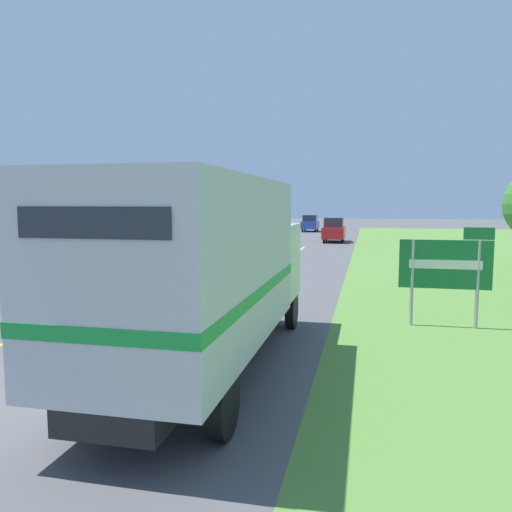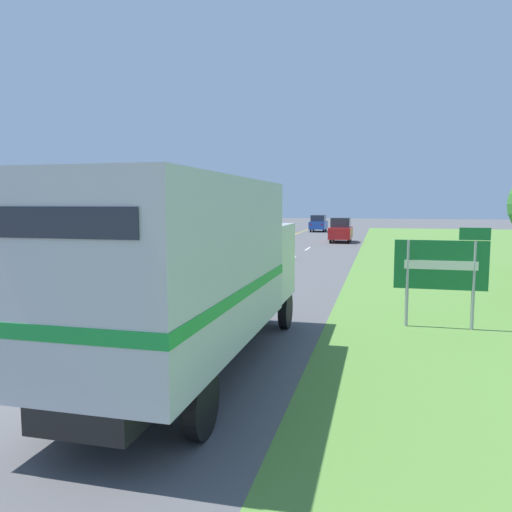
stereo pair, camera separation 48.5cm
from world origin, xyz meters
name	(u,v)px [view 1 (the left image)]	position (x,y,z in m)	size (l,w,h in m)	color
ground_plane	(137,363)	(0.00, 0.00, 0.00)	(200.00, 200.00, 0.00)	#515154
edge_line_yellow	(237,253)	(-3.70, 22.25, 0.00)	(0.12, 72.95, 0.01)	yellow
centre_dash_near	(144,358)	(0.00, 0.33, 0.00)	(0.12, 2.60, 0.01)	white
centre_dash_mid_a	(228,300)	(0.00, 6.93, 0.00)	(0.12, 2.60, 0.01)	white
centre_dash_mid_b	(266,273)	(0.00, 13.53, 0.00)	(0.12, 2.60, 0.01)	white
centre_dash_far	(288,258)	(0.00, 20.13, 0.00)	(0.12, 2.60, 0.01)	white
centre_dash_farthest	(302,249)	(0.00, 26.73, 0.00)	(0.12, 2.60, 0.01)	white
horse_trailer_truck	(206,268)	(1.63, -0.32, 2.07)	(2.52, 8.59, 3.73)	black
lead_car_white	(255,242)	(-1.99, 19.96, 0.97)	(1.80, 4.07, 1.92)	black
lead_car_red_ahead	(334,230)	(1.85, 33.42, 1.03)	(1.80, 3.98, 2.08)	black
lead_car_blue_ahead	(310,223)	(-1.90, 48.68, 0.97)	(1.80, 3.83, 1.92)	black
highway_sign	(447,266)	(6.70, 4.59, 1.65)	(2.36, 0.09, 2.67)	#9E9EA3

